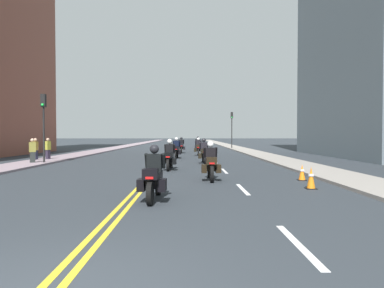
% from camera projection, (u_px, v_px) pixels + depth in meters
% --- Properties ---
extents(ground_plane, '(264.00, 264.00, 0.00)m').
position_uv_depth(ground_plane, '(177.00, 147.00, 51.84)').
color(ground_plane, '#2B3136').
extents(sidewalk_left, '(2.43, 144.00, 0.12)m').
position_uv_depth(sidewalk_left, '(121.00, 147.00, 51.75)').
color(sidewalk_left, gray).
rests_on(sidewalk_left, ground).
extents(sidewalk_right, '(2.43, 144.00, 0.12)m').
position_uv_depth(sidewalk_right, '(232.00, 147.00, 51.93)').
color(sidewalk_right, gray).
rests_on(sidewalk_right, ground).
extents(centreline_yellow_inner, '(0.12, 132.00, 0.01)m').
position_uv_depth(centreline_yellow_inner, '(176.00, 147.00, 51.84)').
color(centreline_yellow_inner, yellow).
rests_on(centreline_yellow_inner, ground).
extents(centreline_yellow_outer, '(0.12, 132.00, 0.01)m').
position_uv_depth(centreline_yellow_outer, '(178.00, 147.00, 51.84)').
color(centreline_yellow_outer, yellow).
rests_on(centreline_yellow_outer, ground).
extents(lane_dashes_white, '(0.14, 56.40, 0.01)m').
position_uv_depth(lane_dashes_white, '(208.00, 154.00, 32.89)').
color(lane_dashes_white, silver).
rests_on(lane_dashes_white, ground).
extents(motorcycle_0, '(0.78, 2.25, 1.57)m').
position_uv_depth(motorcycle_0, '(154.00, 178.00, 9.81)').
color(motorcycle_0, black).
rests_on(motorcycle_0, ground).
extents(motorcycle_1, '(0.76, 2.27, 1.59)m').
position_uv_depth(motorcycle_1, '(211.00, 164.00, 14.21)').
color(motorcycle_1, black).
rests_on(motorcycle_1, ground).
extents(motorcycle_2, '(0.78, 2.26, 1.63)m').
position_uv_depth(motorcycle_2, '(169.00, 157.00, 18.41)').
color(motorcycle_2, black).
rests_on(motorcycle_2, ground).
extents(motorcycle_3, '(0.77, 2.24, 1.62)m').
position_uv_depth(motorcycle_3, '(204.00, 153.00, 22.89)').
color(motorcycle_3, black).
rests_on(motorcycle_3, ground).
extents(motorcycle_4, '(0.78, 2.13, 1.66)m').
position_uv_depth(motorcycle_4, '(176.00, 150.00, 27.45)').
color(motorcycle_4, black).
rests_on(motorcycle_4, ground).
extents(motorcycle_5, '(0.77, 2.16, 1.60)m').
position_uv_depth(motorcycle_5, '(198.00, 148.00, 31.53)').
color(motorcycle_5, black).
rests_on(motorcycle_5, ground).
extents(motorcycle_6, '(0.78, 2.20, 1.63)m').
position_uv_depth(motorcycle_6, '(181.00, 147.00, 35.62)').
color(motorcycle_6, black).
rests_on(motorcycle_6, ground).
extents(motorcycle_7, '(0.78, 2.29, 1.67)m').
position_uv_depth(motorcycle_7, '(198.00, 145.00, 39.72)').
color(motorcycle_7, black).
rests_on(motorcycle_7, ground).
extents(traffic_cone_0, '(0.33, 0.33, 0.65)m').
position_uv_depth(traffic_cone_0, '(302.00, 172.00, 14.19)').
color(traffic_cone_0, black).
rests_on(traffic_cone_0, ground).
extents(traffic_cone_1, '(0.35, 0.35, 0.75)m').
position_uv_depth(traffic_cone_1, '(311.00, 178.00, 11.96)').
color(traffic_cone_1, black).
rests_on(traffic_cone_1, ground).
extents(traffic_light_near, '(0.28, 0.38, 4.38)m').
position_uv_depth(traffic_light_near, '(44.00, 116.00, 21.93)').
color(traffic_light_near, black).
rests_on(traffic_light_near, ground).
extents(traffic_light_far, '(0.28, 0.38, 4.82)m').
position_uv_depth(traffic_light_far, '(232.00, 124.00, 46.12)').
color(traffic_light_far, black).
rests_on(traffic_light_far, ground).
extents(pedestrian_0, '(0.29, 0.50, 1.61)m').
position_uv_depth(pedestrian_0, '(36.00, 149.00, 24.40)').
color(pedestrian_0, '#212337').
rests_on(pedestrian_0, ground).
extents(pedestrian_1, '(0.42, 0.39, 1.62)m').
position_uv_depth(pedestrian_1, '(32.00, 151.00, 21.86)').
color(pedestrian_1, '#282C2B').
rests_on(pedestrian_1, ground).
extents(pedestrian_2, '(0.33, 0.41, 1.62)m').
position_uv_depth(pedestrian_2, '(48.00, 149.00, 24.97)').
color(pedestrian_2, '#292333').
rests_on(pedestrian_2, ground).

